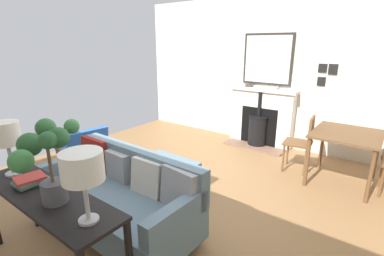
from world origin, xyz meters
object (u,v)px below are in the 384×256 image
sofa (122,197)px  dining_table (346,140)px  fireplace (260,120)px  mantel_bowl_far (275,88)px  mantel_bowl_near (249,85)px  potted_plant (44,154)px  armchair_accent (84,148)px  console_table (47,203)px  dining_chair_near_fireplace (304,140)px  ottoman (164,174)px  table_lamp_far_end (82,168)px  table_lamp_near_end (6,135)px  book_stack (30,180)px

sofa → dining_table: 3.09m
fireplace → mantel_bowl_far: (-0.03, 0.22, 0.65)m
mantel_bowl_near → potted_plant: 4.19m
fireplace → mantel_bowl_far: size_ratio=8.83×
armchair_accent → potted_plant: potted_plant is taller
console_table → dining_chair_near_fireplace: 3.52m
ottoman → potted_plant: size_ratio=1.29×
dining_table → table_lamp_far_end: bearing=-18.2°
dining_chair_near_fireplace → console_table: bearing=-18.8°
ottoman → console_table: 1.68m
mantel_bowl_near → mantel_bowl_far: bearing=90.0°
mantel_bowl_near → sofa: bearing=3.5°
mantel_bowl_near → table_lamp_far_end: 4.22m
mantel_bowl_near → sofa: 3.48m
sofa → dining_table: sofa is taller
mantel_bowl_far → dining_chair_near_fireplace: bearing=45.2°
ottoman → table_lamp_near_end: table_lamp_near_end is taller
mantel_bowl_near → dining_chair_near_fireplace: mantel_bowl_near is taller
table_lamp_near_end → dining_table: (-3.32, 2.29, -0.49)m
potted_plant → dining_chair_near_fireplace: bearing=163.9°
potted_plant → table_lamp_far_end: bearing=94.1°
fireplace → mantel_bowl_far: mantel_bowl_far is taller
console_table → book_stack: book_stack is taller
fireplace → mantel_bowl_near: (-0.03, -0.30, 0.65)m
mantel_bowl_far → ottoman: mantel_bowl_far is taller
mantel_bowl_near → mantel_bowl_far: 0.52m
console_table → dining_chair_near_fireplace: (-3.33, 1.13, -0.14)m
armchair_accent → sofa: bearing=70.6°
fireplace → potted_plant: bearing=0.9°
potted_plant → sofa: bearing=-168.5°
mantel_bowl_near → dining_table: mantel_bowl_near is taller
mantel_bowl_far → table_lamp_near_end: bearing=-12.5°
fireplace → armchair_accent: size_ratio=1.73×
mantel_bowl_near → console_table: 4.17m
mantel_bowl_far → armchair_accent: 3.46m
table_lamp_near_end → dining_chair_near_fireplace: bearing=152.5°
mantel_bowl_near → fireplace: bearing=83.9°
table_lamp_near_end → mantel_bowl_near: bearing=174.6°
sofa → console_table: sofa is taller
fireplace → dining_table: size_ratio=1.37×
ottoman → dining_table: dining_table is taller
fireplace → armchair_accent: bearing=-29.2°
console_table → table_lamp_far_end: size_ratio=3.12×
ottoman → armchair_accent: 1.36m
mantel_bowl_far → table_lamp_near_end: size_ratio=0.29×
armchair_accent → potted_plant: size_ratio=1.19×
mantel_bowl_near → book_stack: bearing=-0.8°
table_lamp_near_end → console_table: bearing=90.0°
ottoman → dining_chair_near_fireplace: (-1.72, 1.32, 0.28)m
potted_plant → book_stack: (-0.04, -0.42, -0.36)m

